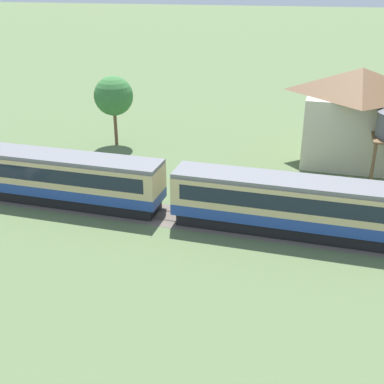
# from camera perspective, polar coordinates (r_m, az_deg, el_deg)

# --- Properties ---
(passenger_train) EXTENTS (72.30, 3.02, 3.94)m
(passenger_train) POSITION_cam_1_polar(r_m,az_deg,el_deg) (34.67, -2.43, 0.33)
(passenger_train) COLOR #234293
(passenger_train) RESTS_ON ground_plane
(railway_track) EXTENTS (141.32, 3.60, 0.04)m
(railway_track) POSITION_cam_1_polar(r_m,az_deg,el_deg) (35.80, -3.41, -2.74)
(railway_track) COLOR #665B51
(railway_track) RESTS_ON ground_plane
(station_house_brown_roof) EXTENTS (9.87, 9.48, 8.74)m
(station_house_brown_roof) POSITION_cam_1_polar(r_m,az_deg,el_deg) (48.09, 18.95, 8.78)
(station_house_brown_roof) COLOR beige
(station_house_brown_roof) RESTS_ON ground_plane
(yard_tree_0) EXTENTS (3.99, 3.99, 7.16)m
(yard_tree_0) POSITION_cam_1_polar(r_m,az_deg,el_deg) (50.42, -9.28, 11.16)
(yard_tree_0) COLOR brown
(yard_tree_0) RESTS_ON ground_plane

